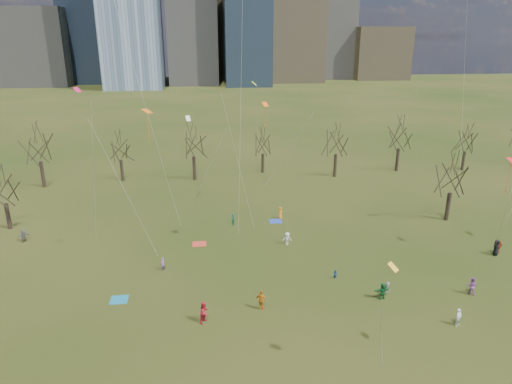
{
  "coord_description": "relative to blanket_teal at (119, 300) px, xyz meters",
  "views": [
    {
      "loc": [
        -5.64,
        -34.23,
        22.91
      ],
      "look_at": [
        0.0,
        12.0,
        7.0
      ],
      "focal_mm": 32.0,
      "sensor_mm": 36.0,
      "label": 1
    }
  ],
  "objects": [
    {
      "name": "person_2",
      "position": [
        7.77,
        -4.42,
        0.96
      ],
      "size": [
        1.17,
        1.2,
        1.95
      ],
      "primitive_type": "imported",
      "rotation": [
        0.0,
        0.0,
        0.91
      ],
      "color": "red",
      "rests_on": "ground"
    },
    {
      "name": "blanket_navy",
      "position": [
        17.32,
        16.86,
        0.0
      ],
      "size": [
        1.6,
        1.5,
        0.03
      ],
      "primitive_type": "cube",
      "color": "#2540AE",
      "rests_on": "ground"
    },
    {
      "name": "kites_airborne",
      "position": [
        16.07,
        9.99,
        14.48
      ],
      "size": [
        60.04,
        45.77,
        35.55
      ],
      "color": "orange",
      "rests_on": "ground"
    },
    {
      "name": "person_4",
      "position": [
        12.78,
        -3.1,
        0.91
      ],
      "size": [
        1.17,
        0.89,
        1.85
      ],
      "primitive_type": "imported",
      "rotation": [
        0.0,
        0.0,
        2.68
      ],
      "color": "orange",
      "rests_on": "ground"
    },
    {
      "name": "person_6",
      "position": [
        39.86,
        4.27,
        0.89
      ],
      "size": [
        0.9,
        1.05,
        1.81
      ],
      "primitive_type": "imported",
      "rotation": [
        0.0,
        0.0,
        4.26
      ],
      "color": "black",
      "rests_on": "ground"
    },
    {
      "name": "person_5",
      "position": [
        24.03,
        -2.76,
        0.82
      ],
      "size": [
        1.6,
        0.77,
        1.66
      ],
      "primitive_type": "imported",
      "rotation": [
        0.0,
        0.0,
        3.33
      ],
      "color": "#176A2F",
      "rests_on": "ground"
    },
    {
      "name": "bare_tree_row",
      "position": [
        13.63,
        33.81,
        6.1
      ],
      "size": [
        113.04,
        29.8,
        9.5
      ],
      "color": "black",
      "rests_on": "ground"
    },
    {
      "name": "person_13",
      "position": [
        11.73,
        16.26,
        0.77
      ],
      "size": [
        0.57,
        0.67,
        1.57
      ],
      "primitive_type": "imported",
      "rotation": [
        0.0,
        0.0,
        1.96
      ],
      "color": "#17694B",
      "rests_on": "ground"
    },
    {
      "name": "downtown_skyline",
      "position": [
        11.29,
        207.23,
        38.99
      ],
      "size": [
        212.5,
        78.0,
        118.0
      ],
      "color": "slate",
      "rests_on": "ground"
    },
    {
      "name": "person_12",
      "position": [
        18.09,
        17.71,
        0.8
      ],
      "size": [
        0.84,
        0.94,
        1.62
      ],
      "primitive_type": "imported",
      "rotation": [
        0.0,
        0.0,
        1.06
      ],
      "color": "orange",
      "rests_on": "ground"
    },
    {
      "name": "person_11",
      "position": [
        -13.08,
        14.18,
        0.77
      ],
      "size": [
        1.39,
        1.32,
        1.57
      ],
      "primitive_type": "imported",
      "rotation": [
        0.0,
        0.0,
        0.74
      ],
      "color": "#5A5B5E",
      "rests_on": "ground"
    },
    {
      "name": "blanket_teal",
      "position": [
        0.0,
        0.0,
        0.0
      ],
      "size": [
        1.6,
        1.5,
        0.03
      ],
      "primitive_type": "cube",
      "color": "#186F90",
      "rests_on": "ground"
    },
    {
      "name": "person_14",
      "position": [
        32.61,
        -2.97,
        0.86
      ],
      "size": [
        1.08,
        1.04,
        1.75
      ],
      "primitive_type": "imported",
      "rotation": [
        0.0,
        0.0,
        2.5
      ],
      "color": "#8C4C99",
      "rests_on": "ground"
    },
    {
      "name": "person_3",
      "position": [
        24.89,
        -1.84,
        0.56
      ],
      "size": [
        0.55,
        0.8,
        1.15
      ],
      "primitive_type": "imported",
      "rotation": [
        0.0,
        0.0,
        1.75
      ],
      "color": "slate",
      "rests_on": "ground"
    },
    {
      "name": "ground",
      "position": [
        13.72,
        -3.42,
        -0.01
      ],
      "size": [
        500.0,
        500.0,
        0.0
      ],
      "primitive_type": "plane",
      "color": "black",
      "rests_on": "ground"
    },
    {
      "name": "blanket_crimson",
      "position": [
        7.36,
        11.07,
        0.0
      ],
      "size": [
        1.6,
        1.5,
        0.03
      ],
      "primitive_type": "cube",
      "color": "red",
      "rests_on": "ground"
    },
    {
      "name": "person_9",
      "position": [
        17.5,
        9.67,
        0.76
      ],
      "size": [
        1.06,
        0.68,
        1.56
      ],
      "primitive_type": "imported",
      "rotation": [
        0.0,
        0.0,
        6.18
      ],
      "color": "silver",
      "rests_on": "ground"
    },
    {
      "name": "person_10",
      "position": [
        40.63,
        4.87,
        0.68
      ],
      "size": [
        0.86,
        0.48,
        1.39
      ],
      "primitive_type": "imported",
      "rotation": [
        0.0,
        0.0,
        0.17
      ],
      "color": "#9D2C16",
      "rests_on": "ground"
    },
    {
      "name": "person_7",
      "position": [
        3.62,
        5.2,
        0.71
      ],
      "size": [
        0.58,
        0.63,
        1.44
      ],
      "primitive_type": "imported",
      "rotation": [
        0.0,
        0.0,
        4.11
      ],
      "color": "#7D4D9A",
      "rests_on": "ground"
    },
    {
      "name": "person_1",
      "position": [
        28.76,
        -7.45,
        0.78
      ],
      "size": [
        0.68,
        0.59,
        1.58
      ],
      "primitive_type": "imported",
      "rotation": [
        0.0,
        0.0,
        0.45
      ],
      "color": "white",
      "rests_on": "ground"
    },
    {
      "name": "person_8",
      "position": [
        20.78,
        1.32,
        0.46
      ],
      "size": [
        0.55,
        0.59,
        0.96
      ],
      "primitive_type": "imported",
      "rotation": [
        0.0,
        0.0,
        5.28
      ],
      "color": "#2564A3",
      "rests_on": "ground"
    }
  ]
}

